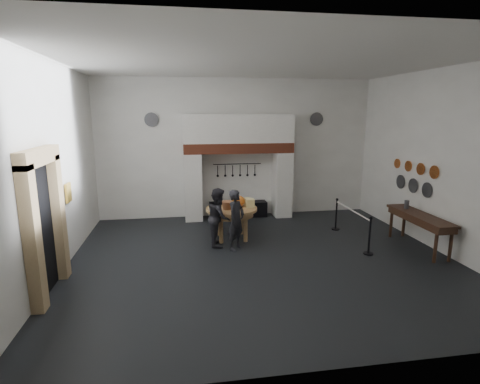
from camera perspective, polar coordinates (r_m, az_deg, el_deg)
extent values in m
cube|color=black|center=(9.10, 3.36, -10.11)|extent=(9.00, 8.00, 0.02)
cube|color=silver|center=(8.49, 3.75, 19.28)|extent=(9.00, 8.00, 0.02)
cube|color=white|center=(12.41, -0.50, 6.63)|extent=(9.00, 0.02, 4.50)
cube|color=white|center=(4.76, 14.09, -2.75)|extent=(9.00, 0.02, 4.50)
cube|color=white|center=(8.72, -26.75, 2.98)|extent=(0.02, 8.00, 4.50)
cube|color=white|center=(10.45, 28.46, 4.13)|extent=(0.02, 8.00, 4.50)
cube|color=silver|center=(12.11, -7.16, 0.77)|extent=(0.55, 0.70, 2.15)
cube|color=silver|center=(12.55, 6.43, 1.19)|extent=(0.55, 0.70, 2.15)
cube|color=#9E442B|center=(12.06, -0.25, 6.75)|extent=(3.50, 0.72, 0.32)
cube|color=silver|center=(12.02, -0.25, 9.65)|extent=(3.50, 0.70, 0.90)
cube|color=black|center=(12.49, -0.29, -2.66)|extent=(1.90, 0.45, 0.50)
cylinder|color=black|center=(12.39, -0.44, 4.29)|extent=(1.60, 0.02, 0.02)
cube|color=black|center=(7.99, -27.98, -5.25)|extent=(0.04, 1.10, 2.50)
cube|color=tan|center=(7.31, -29.08, -6.47)|extent=(0.22, 0.30, 2.60)
cube|color=tan|center=(8.59, -25.98, -3.57)|extent=(0.22, 0.30, 2.60)
cube|color=tan|center=(7.69, -28.38, 4.78)|extent=(0.22, 1.70, 0.30)
cube|color=gold|center=(9.57, -24.69, -0.09)|extent=(0.05, 0.34, 0.44)
cylinder|color=tan|center=(10.23, -1.28, -2.60)|extent=(1.77, 1.77, 0.07)
ellipsoid|color=#CC531C|center=(10.31, -0.26, -1.39)|extent=(0.36, 0.36, 0.31)
cube|color=#EDDA8E|center=(10.22, 1.53, -1.72)|extent=(0.22, 0.22, 0.24)
cube|color=#D8CC81|center=(10.51, 1.12, -1.44)|extent=(0.18, 0.18, 0.20)
cone|color=#965B37|center=(10.03, -2.02, -2.05)|extent=(0.41, 0.41, 0.22)
ellipsoid|color=#AB713C|center=(10.53, -2.09, -1.61)|extent=(0.31, 0.18, 0.13)
imported|color=black|center=(9.44, -0.58, -4.27)|extent=(0.65, 0.67, 1.55)
imported|color=black|center=(9.78, -3.26, -3.80)|extent=(0.63, 0.78, 1.52)
cube|color=#3B2215|center=(10.52, 25.74, -3.25)|extent=(0.55, 2.20, 0.06)
cylinder|color=#4E4E54|center=(10.97, 24.05, -1.75)|extent=(0.12, 0.12, 0.22)
cylinder|color=#C6662D|center=(10.62, 27.48, 2.69)|extent=(0.03, 0.34, 0.34)
cylinder|color=#C6662D|center=(11.06, 25.81, 3.18)|extent=(0.03, 0.32, 0.32)
cylinder|color=#C6662D|center=(11.51, 24.27, 3.62)|extent=(0.03, 0.30, 0.30)
cylinder|color=#C6662D|center=(11.97, 22.84, 4.03)|extent=(0.03, 0.28, 0.28)
cylinder|color=#4C4C51|center=(10.86, 26.61, 0.27)|extent=(0.03, 0.40, 0.40)
cylinder|color=#4C4C51|center=(11.34, 24.87, 0.89)|extent=(0.03, 0.40, 0.40)
cylinder|color=#4C4C51|center=(11.84, 23.27, 1.46)|extent=(0.03, 0.40, 0.40)
cylinder|color=#4C4C51|center=(12.21, -13.33, 10.68)|extent=(0.44, 0.03, 0.44)
cylinder|color=#4C4C51|center=(13.00, 11.59, 10.83)|extent=(0.44, 0.03, 0.44)
cylinder|color=black|center=(9.74, 19.13, -6.45)|extent=(0.05, 0.05, 0.90)
cylinder|color=black|center=(11.45, 14.46, -3.40)|extent=(0.05, 0.05, 0.90)
cylinder|color=white|center=(10.48, 16.73, -2.71)|extent=(0.04, 2.00, 0.04)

